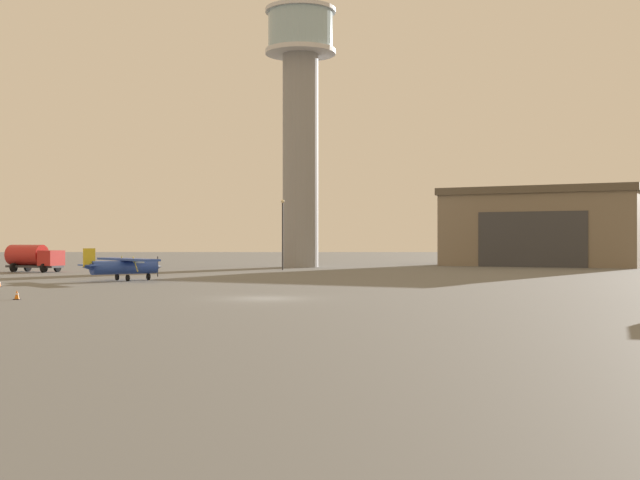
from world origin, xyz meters
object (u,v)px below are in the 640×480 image
control_tower (301,106)px  light_post_east (283,228)px  airplane_blue (123,266)px  truck_fuel_tanker_red (33,257)px  traffic_cone_near_right (17,295)px

control_tower → light_post_east: size_ratio=4.53×
airplane_blue → truck_fuel_tanker_red: truck_fuel_tanker_red is taller
airplane_blue → light_post_east: 29.78m
light_post_east → traffic_cone_near_right: 51.82m
control_tower → airplane_blue: (-13.92, -37.28, -19.83)m
control_tower → light_post_east: (-1.71, -10.37, -16.14)m
airplane_blue → truck_fuel_tanker_red: (-15.15, 19.96, 0.34)m
control_tower → truck_fuel_tanker_red: 39.06m
truck_fuel_tanker_red → control_tower: bearing=51.9°
truck_fuel_tanker_red → traffic_cone_near_right: truck_fuel_tanker_red is taller
control_tower → light_post_east: bearing=-99.4°
traffic_cone_near_right → control_tower: bearing=76.6°
control_tower → airplane_blue: 44.46m
control_tower → truck_fuel_tanker_red: bearing=-149.2°
control_tower → traffic_cone_near_right: bearing=-103.4°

